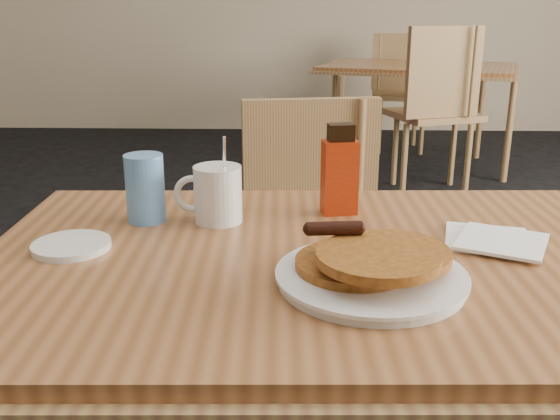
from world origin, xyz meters
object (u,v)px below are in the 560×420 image
at_px(pancake_plate, 372,268).
at_px(chair_main_far, 310,228).
at_px(coffee_mug, 216,193).
at_px(chair_neighbor_far, 398,81).
at_px(chair_neighbor_near, 438,98).
at_px(syrup_bottle, 340,173).
at_px(main_table, 317,278).
at_px(blue_tumbler, 145,188).
at_px(neighbor_table, 418,71).

bearing_deg(pancake_plate, chair_main_far, 95.21).
relative_size(pancake_plate, coffee_mug, 1.68).
xyz_separation_m(chair_neighbor_far, chair_neighbor_near, (0.02, -1.45, 0.07)).
distance_m(chair_neighbor_near, coffee_mug, 2.82).
xyz_separation_m(chair_main_far, syrup_bottle, (0.05, -0.50, 0.30)).
relative_size(main_table, blue_tumbler, 9.21).
xyz_separation_m(main_table, blue_tumbler, (-0.33, 0.16, 0.11)).
relative_size(chair_neighbor_near, pancake_plate, 3.59).
xyz_separation_m(main_table, neighbor_table, (0.80, 3.53, 0.00)).
bearing_deg(pancake_plate, blue_tumbler, 145.80).
xyz_separation_m(pancake_plate, blue_tumbler, (-0.41, 0.28, 0.04)).
relative_size(chair_main_far, syrup_bottle, 4.93).
height_order(chair_neighbor_far, chair_neighbor_near, chair_neighbor_near).
relative_size(chair_neighbor_far, syrup_bottle, 5.12).
distance_m(main_table, chair_neighbor_far, 4.33).
xyz_separation_m(syrup_bottle, blue_tumbler, (-0.38, -0.06, -0.02)).
height_order(pancake_plate, coffee_mug, coffee_mug).
distance_m(chair_main_far, chair_neighbor_far, 3.61).
xyz_separation_m(chair_neighbor_near, syrup_bottle, (-0.74, -2.58, 0.21)).
distance_m(chair_neighbor_far, syrup_bottle, 4.11).
relative_size(chair_neighbor_near, syrup_bottle, 5.72).
height_order(chair_neighbor_far, syrup_bottle, syrup_bottle).
relative_size(neighbor_table, blue_tumbler, 11.78).
bearing_deg(chair_main_far, chair_neighbor_far, 68.25).
bearing_deg(chair_neighbor_near, chair_neighbor_far, 71.23).
relative_size(neighbor_table, chair_neighbor_near, 1.49).
bearing_deg(syrup_bottle, chair_main_far, 84.04).
height_order(chair_neighbor_far, coffee_mug, chair_neighbor_far).
bearing_deg(pancake_plate, chair_neighbor_far, 80.93).
distance_m(main_table, syrup_bottle, 0.26).
bearing_deg(chair_neighbor_far, syrup_bottle, -95.81).
height_order(chair_neighbor_near, coffee_mug, chair_neighbor_near).
height_order(chair_neighbor_near, pancake_plate, chair_neighbor_near).
bearing_deg(blue_tumbler, main_table, -26.44).
relative_size(chair_main_far, pancake_plate, 3.09).
height_order(neighbor_table, syrup_bottle, syrup_bottle).
bearing_deg(blue_tumbler, chair_main_far, 59.63).
distance_m(main_table, pancake_plate, 0.15).
height_order(main_table, syrup_bottle, syrup_bottle).
bearing_deg(neighbor_table, pancake_plate, -101.20).
height_order(neighbor_table, chair_neighbor_near, chair_neighbor_near).
height_order(pancake_plate, syrup_bottle, syrup_bottle).
bearing_deg(chair_neighbor_near, neighbor_table, 69.88).
distance_m(chair_main_far, coffee_mug, 0.66).
bearing_deg(coffee_mug, pancake_plate, -27.61).
bearing_deg(syrup_bottle, neighbor_table, 66.03).
relative_size(main_table, chair_neighbor_near, 1.16).
distance_m(coffee_mug, blue_tumbler, 0.14).
relative_size(chair_main_far, blue_tumbler, 6.82).
bearing_deg(main_table, coffee_mug, 139.52).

